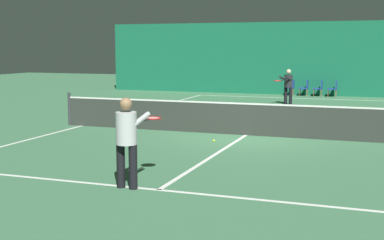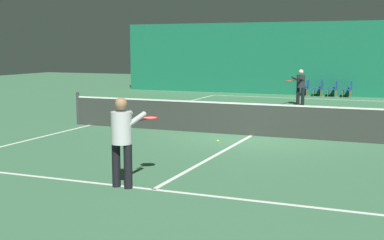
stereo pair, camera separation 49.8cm
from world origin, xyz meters
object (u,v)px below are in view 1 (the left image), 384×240
at_px(courtside_chair_0, 291,86).
at_px(courtside_chair_2, 319,87).
at_px(tennis_net, 246,118).
at_px(player_near, 128,136).
at_px(tennis_ball, 214,141).
at_px(player_far, 288,84).
at_px(courtside_chair_1, 305,87).
at_px(courtside_chair_3, 334,88).

xyz_separation_m(courtside_chair_0, courtside_chair_2, (1.46, 0.00, 0.00)).
xyz_separation_m(tennis_net, courtside_chair_2, (0.57, 13.23, -0.03)).
distance_m(player_near, courtside_chair_0, 19.67).
bearing_deg(player_near, tennis_ball, 4.36).
bearing_deg(player_far, courtside_chair_2, -171.09).
xyz_separation_m(courtside_chair_1, tennis_ball, (-0.38, -14.61, -0.45)).
relative_size(player_near, courtside_chair_3, 1.97).
bearing_deg(courtside_chair_2, player_far, -11.04).
height_order(player_near, courtside_chair_3, player_near).
bearing_deg(player_near, courtside_chair_1, 3.60).
distance_m(player_near, courtside_chair_1, 19.67).
distance_m(courtside_chair_0, courtside_chair_2, 1.46).
bearing_deg(courtside_chair_1, courtside_chair_0, -90.00).
xyz_separation_m(player_near, tennis_ball, (0.04, 5.05, -0.93)).
bearing_deg(player_far, courtside_chair_3, -179.79).
distance_m(tennis_net, courtside_chair_2, 13.24).
distance_m(player_far, courtside_chair_3, 4.76).
bearing_deg(courtside_chair_2, tennis_net, -2.46).
height_order(courtside_chair_0, courtside_chair_1, same).
bearing_deg(tennis_ball, courtside_chair_0, 91.36).
relative_size(tennis_net, courtside_chair_2, 14.29).
distance_m(tennis_net, courtside_chair_3, 13.29).
bearing_deg(courtside_chair_3, tennis_net, -5.61).
distance_m(player_near, player_far, 15.20).
relative_size(courtside_chair_1, tennis_ball, 12.73).
distance_m(tennis_net, player_near, 6.48).
bearing_deg(courtside_chair_1, player_far, -1.80).
bearing_deg(tennis_ball, tennis_net, 68.52).
bearing_deg(courtside_chair_1, courtside_chair_2, 90.00).
xyz_separation_m(player_far, courtside_chair_1, (0.14, 4.46, -0.43)).
height_order(courtside_chair_0, courtside_chair_3, same).
height_order(courtside_chair_2, courtside_chair_3, same).
relative_size(tennis_net, player_near, 7.23).
bearing_deg(tennis_net, player_far, 91.98).
relative_size(player_near, player_far, 1.05).
xyz_separation_m(player_far, tennis_ball, (-0.24, -10.15, -0.88)).
height_order(player_far, courtside_chair_0, player_far).
bearing_deg(player_near, courtside_chair_0, 5.73).
relative_size(player_near, courtside_chair_0, 1.97).
bearing_deg(courtside_chair_0, courtside_chair_2, 90.00).
xyz_separation_m(courtside_chair_1, courtside_chair_2, (0.73, 0.00, 0.00)).
distance_m(tennis_net, player_far, 8.78).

